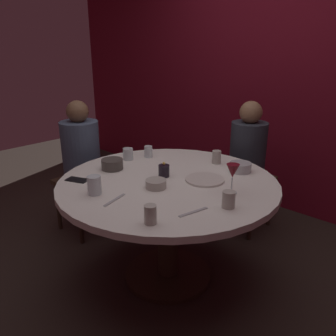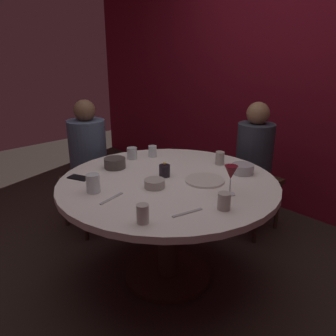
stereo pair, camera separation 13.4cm
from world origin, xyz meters
TOP-DOWN VIEW (x-y plane):
  - ground_plane at (0.00, 0.00)m, footprint 8.00×8.00m
  - back_wall at (0.00, 1.63)m, footprint 6.00×0.10m
  - dining_table at (0.00, 0.00)m, footprint 1.40×1.40m
  - seated_diner_left at (-0.98, 0.00)m, footprint 0.40×0.40m
  - seated_diner_back at (0.00, 0.99)m, footprint 0.40×0.40m
  - candle_holder at (-0.06, 0.03)m, footprint 0.07×0.07m
  - wine_glass at (0.41, 0.10)m, footprint 0.08×0.08m
  - dinner_plate at (0.18, 0.15)m, footprint 0.25×0.25m
  - cell_phone at (-0.42, -0.40)m, footprint 0.16×0.12m
  - bowl_serving_large at (0.26, 0.45)m, footprint 0.15×0.15m
  - bowl_salad_center at (0.04, -0.15)m, footprint 0.13×0.13m
  - bowl_small_white at (-0.42, -0.11)m, footprint 0.15×0.15m
  - cup_near_candle at (-0.16, -0.45)m, footprint 0.08×0.08m
  - cup_by_left_diner at (0.33, -0.47)m, footprint 0.06×0.06m
  - cup_by_right_diner at (-0.44, 0.25)m, footprint 0.06×0.06m
  - cup_center_front at (-0.50, 0.10)m, footprint 0.08×0.08m
  - cup_far_edge at (0.04, 0.48)m, footprint 0.06×0.06m
  - cup_beside_wine at (0.50, -0.07)m, footprint 0.07×0.07m
  - fork_near_plate at (0.41, -0.25)m, footprint 0.06×0.18m
  - knife_near_plate at (-0.01, -0.43)m, footprint 0.06×0.18m

SIDE VIEW (x-z plane):
  - ground_plane at x=0.00m, z-range 0.00..0.00m
  - dining_table at x=0.00m, z-range 0.22..0.95m
  - seated_diner_back at x=0.00m, z-range 0.13..1.26m
  - seated_diner_left at x=-0.98m, z-range 0.13..1.27m
  - fork_near_plate at x=0.41m, z-range 0.73..0.74m
  - knife_near_plate at x=-0.01m, z-range 0.73..0.74m
  - cell_phone at x=-0.42m, z-range 0.73..0.74m
  - dinner_plate at x=0.18m, z-range 0.73..0.74m
  - bowl_salad_center at x=0.04m, z-range 0.73..0.78m
  - bowl_serving_large at x=0.26m, z-range 0.73..0.79m
  - bowl_small_white at x=-0.42m, z-range 0.73..0.80m
  - candle_holder at x=-0.06m, z-range 0.72..0.82m
  - cup_by_right_diner at x=-0.44m, z-range 0.73..0.82m
  - cup_center_front at x=-0.50m, z-range 0.73..0.82m
  - cup_beside_wine at x=0.50m, z-range 0.73..0.82m
  - cup_by_left_diner at x=0.33m, z-range 0.73..0.83m
  - cup_far_edge at x=0.04m, z-range 0.73..0.83m
  - cup_near_candle at x=-0.16m, z-range 0.73..0.84m
  - wine_glass at x=0.41m, z-range 0.77..0.95m
  - back_wall at x=0.00m, z-range 0.00..2.60m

